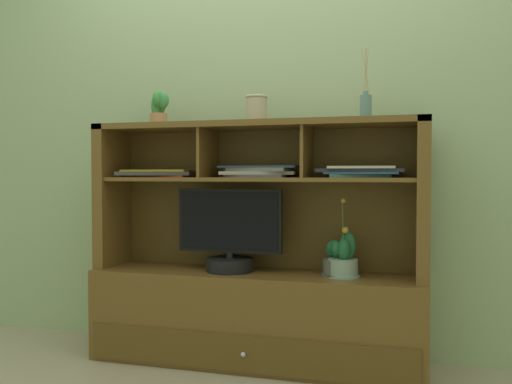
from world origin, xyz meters
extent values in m
cube|color=tan|center=(0.00, 0.00, -0.01)|extent=(6.00, 6.00, 0.02)
cube|color=#9CB285|center=(0.00, 0.24, 1.40)|extent=(6.00, 0.02, 2.80)
cube|color=brown|center=(0.00, 0.00, 0.23)|extent=(1.68, 0.41, 0.46)
cube|color=#573D18|center=(0.00, -0.21, 0.11)|extent=(1.61, 0.01, 0.18)
sphere|color=silver|center=(0.00, -0.23, 0.11)|extent=(0.02, 0.02, 0.02)
cube|color=brown|center=(-0.81, 0.00, 0.84)|extent=(0.06, 0.33, 0.76)
cube|color=brown|center=(0.81, 0.00, 0.84)|extent=(0.06, 0.33, 0.76)
cube|color=#573D18|center=(0.00, 0.16, 0.83)|extent=(1.62, 0.02, 0.73)
cube|color=brown|center=(0.00, 0.00, 1.21)|extent=(1.68, 0.33, 0.03)
cube|color=brown|center=(0.00, 0.00, 0.93)|extent=(1.56, 0.30, 0.02)
cube|color=brown|center=(-0.26, 0.00, 1.07)|extent=(0.02, 0.28, 0.25)
cube|color=brown|center=(0.26, 0.00, 1.07)|extent=(0.02, 0.28, 0.25)
cylinder|color=black|center=(-0.13, -0.03, 0.50)|extent=(0.24, 0.24, 0.07)
cylinder|color=black|center=(-0.13, -0.03, 0.55)|extent=(0.04, 0.04, 0.03)
cube|color=black|center=(-0.13, -0.03, 0.72)|extent=(0.55, 0.03, 0.32)
cube|color=black|center=(-0.13, -0.04, 0.72)|extent=(0.52, 0.00, 0.29)
cylinder|color=gray|center=(0.44, -0.02, 0.51)|extent=(0.14, 0.14, 0.09)
cylinder|color=gray|center=(0.44, -0.02, 0.47)|extent=(0.17, 0.17, 0.01)
cylinder|color=#4C6B38|center=(0.44, -0.02, 0.69)|extent=(0.02, 0.02, 0.28)
sphere|color=#B9882D|center=(0.45, -0.04, 0.69)|extent=(0.03, 0.03, 0.03)
sphere|color=#B9882D|center=(0.44, -0.02, 0.83)|extent=(0.02, 0.02, 0.02)
ellipsoid|color=#4F8E4C|center=(0.46, -0.03, 0.58)|extent=(0.05, 0.06, 0.09)
ellipsoid|color=#4F8E4C|center=(0.46, -0.01, 0.58)|extent=(0.05, 0.06, 0.08)
cylinder|color=#54524C|center=(0.42, 0.00, 0.51)|extent=(0.15, 0.15, 0.08)
cylinder|color=#54524C|center=(0.42, 0.00, 0.47)|extent=(0.17, 0.17, 0.01)
ellipsoid|color=#205A36|center=(0.46, -0.01, 0.62)|extent=(0.08, 0.04, 0.13)
ellipsoid|color=#205A36|center=(0.42, 0.01, 0.57)|extent=(0.06, 0.05, 0.08)
ellipsoid|color=#205A36|center=(0.39, 0.04, 0.59)|extent=(0.07, 0.05, 0.09)
ellipsoid|color=#205A36|center=(0.40, 0.00, 0.61)|extent=(0.08, 0.04, 0.07)
ellipsoid|color=#205A36|center=(0.41, -0.02, 0.60)|extent=(0.05, 0.06, 0.07)
ellipsoid|color=#205A36|center=(0.45, -0.03, 0.60)|extent=(0.06, 0.08, 0.11)
cube|color=#4A7665|center=(0.52, 0.01, 0.95)|extent=(0.30, 0.17, 0.02)
cube|color=#2C5589|center=(0.53, 0.01, 0.97)|extent=(0.35, 0.19, 0.01)
cube|color=#31344B|center=(0.52, 0.02, 0.98)|extent=(0.42, 0.16, 0.02)
cube|color=beige|center=(0.53, 0.00, 0.99)|extent=(0.32, 0.18, 0.01)
cube|color=#AB2E22|center=(-0.55, 0.01, 0.95)|extent=(0.39, 0.20, 0.01)
cube|color=#3E3E3D|center=(-0.55, 0.00, 0.96)|extent=(0.42, 0.27, 0.02)
cube|color=gold|center=(-0.55, 0.00, 0.98)|extent=(0.36, 0.18, 0.01)
cube|color=slate|center=(0.00, 0.03, 0.95)|extent=(0.32, 0.21, 0.01)
cube|color=beige|center=(0.00, 0.04, 0.97)|extent=(0.40, 0.22, 0.02)
cube|color=gray|center=(0.01, 0.04, 0.98)|extent=(0.34, 0.20, 0.02)
cube|color=navy|center=(0.01, 0.04, 1.00)|extent=(0.42, 0.18, 0.01)
cylinder|color=slate|center=(0.55, -0.03, 1.28)|extent=(0.06, 0.06, 0.11)
cylinder|color=slate|center=(0.55, -0.03, 1.34)|extent=(0.03, 0.03, 0.02)
cylinder|color=tan|center=(0.55, -0.03, 1.44)|extent=(0.00, 0.04, 0.22)
cylinder|color=tan|center=(0.55, -0.02, 1.44)|extent=(0.03, 0.00, 0.22)
cylinder|color=tan|center=(0.54, -0.03, 1.44)|extent=(0.00, 0.02, 0.22)
cylinder|color=tan|center=(0.55, -0.03, 1.44)|extent=(0.04, 0.00, 0.22)
cylinder|color=#AD7B51|center=(-0.55, 0.02, 1.25)|extent=(0.09, 0.09, 0.06)
cylinder|color=#AD7B51|center=(-0.55, 0.02, 1.23)|extent=(0.11, 0.11, 0.01)
ellipsoid|color=#3A843F|center=(-0.52, 0.02, 1.35)|extent=(0.07, 0.04, 0.09)
ellipsoid|color=#3A843F|center=(-0.55, 0.05, 1.34)|extent=(0.06, 0.05, 0.13)
ellipsoid|color=#3A843F|center=(-0.57, 0.03, 1.33)|extent=(0.05, 0.04, 0.12)
ellipsoid|color=#3A843F|center=(-0.55, 0.01, 1.36)|extent=(0.05, 0.07, 0.09)
cylinder|color=tan|center=(0.00, 0.01, 1.28)|extent=(0.11, 0.11, 0.12)
torus|color=tan|center=(0.00, 0.01, 1.35)|extent=(0.11, 0.11, 0.02)
camera|label=1|loc=(0.75, -2.67, 0.96)|focal=38.47mm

